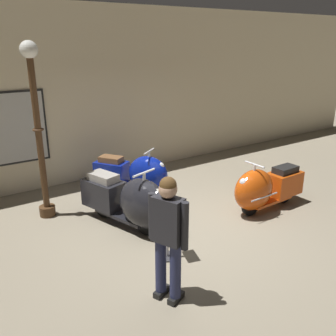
# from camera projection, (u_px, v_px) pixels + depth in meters

# --- Properties ---
(ground_plane) EXTENTS (60.00, 60.00, 0.00)m
(ground_plane) POSITION_uv_depth(u_px,v_px,m) (190.00, 230.00, 6.19)
(ground_plane) COLOR gray
(showroom_back_wall) EXTENTS (18.00, 0.24, 3.75)m
(showroom_back_wall) POSITION_uv_depth(u_px,v_px,m) (99.00, 94.00, 8.22)
(showroom_back_wall) COLOR beige
(showroom_back_wall) RESTS_ON ground
(scooter_0) EXTENTS (1.00, 1.83, 1.08)m
(scooter_0) POSITION_uv_depth(u_px,v_px,m) (131.00, 201.00, 6.13)
(scooter_0) COLOR black
(scooter_0) RESTS_ON ground
(scooter_1) EXTENTS (1.26, 1.56, 0.97)m
(scooter_1) POSITION_uv_depth(u_px,v_px,m) (137.00, 174.00, 7.52)
(scooter_1) COLOR black
(scooter_1) RESTS_ON ground
(scooter_2) EXTENTS (1.61, 0.54, 0.98)m
(scooter_2) POSITION_uv_depth(u_px,v_px,m) (263.00, 188.00, 6.77)
(scooter_2) COLOR black
(scooter_2) RESTS_ON ground
(lamppost) EXTENTS (0.28, 0.28, 3.01)m
(lamppost) POSITION_uv_depth(u_px,v_px,m) (38.00, 126.00, 6.20)
(lamppost) COLOR #472D19
(lamppost) RESTS_ON ground
(visitor_0) EXTENTS (0.35, 0.51, 1.59)m
(visitor_0) POSITION_uv_depth(u_px,v_px,m) (168.00, 232.00, 4.27)
(visitor_0) COLOR black
(visitor_0) RESTS_ON ground
(info_stanchion) EXTENTS (0.31, 0.37, 1.04)m
(info_stanchion) POSITION_uv_depth(u_px,v_px,m) (167.00, 231.00, 5.29)
(info_stanchion) COLOR #333338
(info_stanchion) RESTS_ON ground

